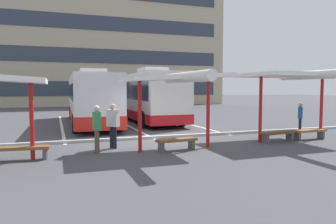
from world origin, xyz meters
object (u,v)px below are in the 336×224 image
object	(u,v)px
bench_2	(177,142)
waiting_passenger_0	(300,116)
waiting_shelter_1	(178,79)
bench_1	(18,150)
waiting_passenger_1	(97,125)
bench_4	(309,132)
waiting_shelter_2	(298,76)
coach_bus_0	(91,99)
waiting_passenger_2	(113,122)
coach_bus_1	(147,97)
bench_3	(278,134)

from	to	relation	value
bench_2	waiting_passenger_0	bearing A→B (deg)	15.04
waiting_shelter_1	bench_1	bearing A→B (deg)	177.10
waiting_shelter_1	waiting_passenger_1	xyz separation A→B (m)	(-2.90, 0.55, -1.66)
bench_4	waiting_passenger_1	size ratio (longest dim) A/B	0.97
bench_1	waiting_passenger_1	size ratio (longest dim) A/B	1.16
waiting_shelter_2	bench_4	world-z (taller)	waiting_shelter_2
coach_bus_0	waiting_shelter_2	world-z (taller)	coach_bus_0
waiting_shelter_2	waiting_passenger_0	xyz separation A→B (m)	(1.85, 1.81, -1.94)
bench_2	waiting_passenger_2	world-z (taller)	waiting_passenger_2
bench_2	waiting_passenger_0	world-z (taller)	waiting_passenger_0
bench_4	waiting_shelter_2	bearing A→B (deg)	-170.66
bench_4	bench_1	bearing A→B (deg)	-179.02
coach_bus_1	waiting_passenger_0	world-z (taller)	coach_bus_1
bench_2	waiting_shelter_2	world-z (taller)	waiting_shelter_2
waiting_passenger_1	waiting_passenger_2	distance (m)	1.01
waiting_shelter_1	bench_3	distance (m)	5.43
coach_bus_0	waiting_passenger_1	xyz separation A→B (m)	(-0.83, -9.71, -0.60)
waiting_passenger_1	waiting_passenger_2	bearing A→B (deg)	45.51
coach_bus_1	waiting_passenger_0	bearing A→B (deg)	-55.96
coach_bus_0	bench_1	world-z (taller)	coach_bus_0
coach_bus_0	bench_1	bearing A→B (deg)	-108.85
waiting_passenger_0	bench_3	bearing A→B (deg)	-147.94
coach_bus_1	bench_3	size ratio (longest dim) A/B	5.75
bench_2	bench_1	bearing A→B (deg)	178.13
waiting_passenger_2	waiting_shelter_2	bearing A→B (deg)	-6.71
bench_1	coach_bus_0	bearing A→B (deg)	71.15
coach_bus_0	waiting_shelter_2	size ratio (longest dim) A/B	2.17
bench_3	waiting_passenger_1	bearing A→B (deg)	179.04
waiting_passenger_1	bench_3	bearing A→B (deg)	-0.96
bench_2	waiting_shelter_2	xyz separation A→B (m)	(5.78, 0.24, 2.53)
coach_bus_1	waiting_shelter_1	world-z (taller)	coach_bus_1
bench_1	waiting_shelter_1	distance (m)	5.96
waiting_shelter_2	bench_3	size ratio (longest dim) A/B	2.95
bench_1	waiting_shelter_2	xyz separation A→B (m)	(11.26, 0.06, 2.52)
waiting_passenger_1	coach_bus_0	bearing A→B (deg)	85.10
bench_4	waiting_passenger_2	distance (m)	8.93
coach_bus_0	bench_4	distance (m)	13.19
bench_3	waiting_passenger_2	bearing A→B (deg)	173.13
coach_bus_1	waiting_passenger_0	distance (m)	10.34
waiting_shelter_2	waiting_passenger_1	bearing A→B (deg)	178.57
coach_bus_1	bench_2	world-z (taller)	coach_bus_1
coach_bus_0	waiting_passenger_1	size ratio (longest dim) A/B	6.62
coach_bus_1	bench_3	distance (m)	10.79
waiting_passenger_0	waiting_passenger_1	xyz separation A→B (m)	(-10.54, -1.60, 0.09)
coach_bus_1	waiting_passenger_2	xyz separation A→B (m)	(-4.05, -9.42, -0.72)
coach_bus_1	bench_3	bearing A→B (deg)	-73.63
waiting_passenger_2	coach_bus_1	bearing A→B (deg)	66.70
bench_4	waiting_passenger_1	bearing A→B (deg)	179.59
bench_2	waiting_passenger_0	size ratio (longest dim) A/B	1.01
waiting_passenger_1	coach_bus_1	bearing A→B (deg)	64.83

